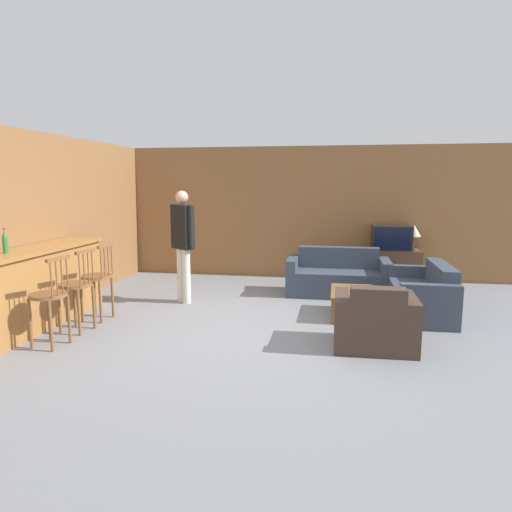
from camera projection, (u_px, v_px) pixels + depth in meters
ground_plane at (251, 331)px, 5.85m from camera, size 24.00×24.00×0.00m
wall_back at (284, 213)px, 9.14m from camera, size 9.40×0.08×2.60m
wall_left at (76, 219)px, 7.44m from camera, size 0.08×8.59×2.60m
bar_counter at (31, 289)px, 5.87m from camera, size 0.55×2.76×1.05m
bar_chair_near at (50, 300)px, 5.24m from camera, size 0.47×0.47×1.06m
bar_chair_mid at (77, 289)px, 5.78m from camera, size 0.47×0.47×1.06m
bar_chair_far at (97, 281)px, 6.28m from camera, size 0.46×0.46×1.06m
couch_far at (338, 277)px, 7.79m from camera, size 1.70×0.82×0.78m
armchair_near at (375, 323)px, 5.24m from camera, size 0.92×0.78×0.76m
loveseat_right at (423, 296)px, 6.54m from camera, size 0.76×1.53×0.75m
coffee_table at (352, 294)px, 6.50m from camera, size 0.61×0.95×0.36m
tv_unit at (390, 267)px, 8.59m from camera, size 1.09×0.50×0.65m
tv at (391, 238)px, 8.50m from camera, size 0.71×0.48×0.45m
bottle at (5, 242)px, 5.44m from camera, size 0.06×0.06×0.30m
table_lamp at (414, 232)px, 8.42m from camera, size 0.25×0.25×0.47m
person_by_window at (183, 240)px, 7.14m from camera, size 0.45×0.39×1.77m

